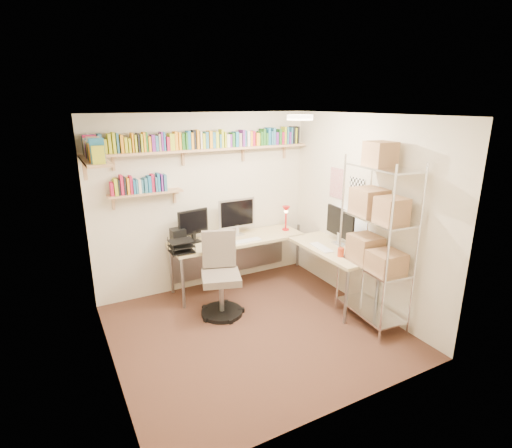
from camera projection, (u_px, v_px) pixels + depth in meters
The scene contains 6 objects.
ground at pixel (254, 330), 4.80m from camera, with size 3.20×3.20×0.00m, color #3F251B.
room_shell at pixel (255, 205), 4.35m from camera, with size 3.24×3.04×2.52m.
wall_shelves at pixel (178, 151), 5.11m from camera, with size 3.12×1.09×0.80m.
corner_desk at pixel (254, 242), 5.59m from camera, with size 2.32×1.92×1.31m.
office_chair at pixel (221, 280), 5.09m from camera, with size 0.59×0.60×1.07m.
wire_rack at pixel (376, 224), 4.65m from camera, with size 0.51×0.92×2.21m.
Camera 1 is at (-1.97, -3.73, 2.62)m, focal length 28.00 mm.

